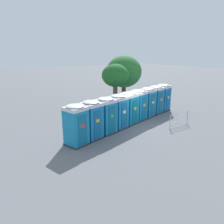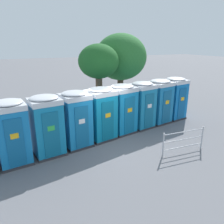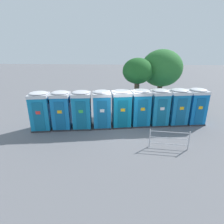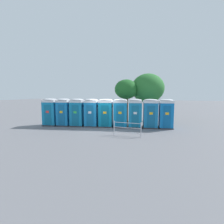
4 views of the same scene
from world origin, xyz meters
TOP-DOWN VIEW (x-y plane):
  - ground_plane at (0.00, 0.00)m, footprint 120.00×120.00m
  - portapotty_0 at (-5.28, -0.51)m, footprint 1.43×1.42m
  - portapotty_1 at (-3.99, -0.24)m, footprint 1.31×1.35m
  - portapotty_2 at (-2.68, -0.05)m, footprint 1.36×1.35m
  - portapotty_3 at (-1.38, 0.21)m, footprint 1.37×1.38m
  - portapotty_4 at (-0.08, 0.46)m, footprint 1.44×1.41m
  - portapotty_5 at (1.21, 0.75)m, footprint 1.44×1.42m
  - portapotty_6 at (2.52, 0.95)m, footprint 1.36×1.38m
  - portapotty_7 at (3.82, 1.16)m, footprint 1.45×1.41m
  - portapotty_8 at (5.13, 1.39)m, footprint 1.35×1.37m
  - street_tree_0 at (3.16, 4.78)m, footprint 3.47×3.47m
  - street_tree_1 at (1.07, 3.58)m, footprint 2.41×2.41m
  - event_barrier at (2.54, -2.34)m, footprint 2.06×0.20m

SIDE VIEW (x-z plane):
  - ground_plane at x=0.00m, z-range 0.00..0.00m
  - event_barrier at x=2.54m, z-range 0.04..1.09m
  - portapotty_7 at x=3.82m, z-range 0.01..2.55m
  - portapotty_4 at x=-0.08m, z-range 0.01..2.55m
  - portapotty_5 at x=1.21m, z-range 0.01..2.55m
  - portapotty_0 at x=-5.28m, z-range 0.01..2.55m
  - portapotty_2 at x=-2.68m, z-range 0.01..2.55m
  - portapotty_3 at x=-1.38m, z-range 0.01..2.55m
  - portapotty_6 at x=2.52m, z-range 0.01..2.55m
  - portapotty_8 at x=5.13m, z-range 0.01..2.55m
  - portapotty_1 at x=-3.99m, z-range 0.01..2.55m
  - street_tree_1 at x=1.07m, z-range 1.13..5.59m
  - street_tree_0 at x=3.16m, z-range 0.98..6.09m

